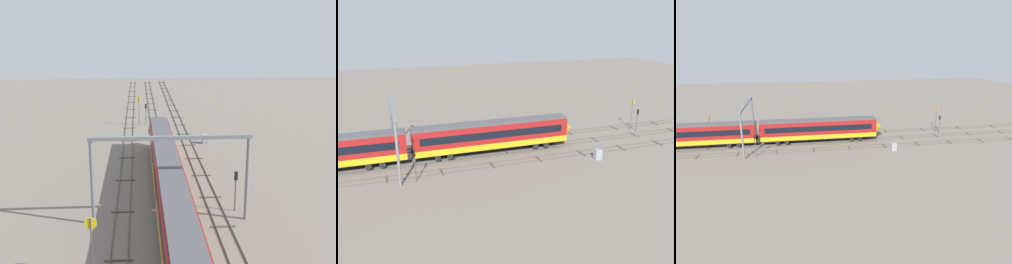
# 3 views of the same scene
# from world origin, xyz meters

# --- Properties ---
(ground_plane) EXTENTS (202.07, 202.07, 0.00)m
(ground_plane) POSITION_xyz_m (0.00, 0.00, 0.00)
(ground_plane) COLOR slate
(track_near_foreground) EXTENTS (186.07, 2.40, 0.16)m
(track_near_foreground) POSITION_xyz_m (-0.00, -4.89, 0.07)
(track_near_foreground) COLOR #59544C
(track_near_foreground) RESTS_ON ground
(track_with_train) EXTENTS (186.07, 2.40, 0.16)m
(track_with_train) POSITION_xyz_m (-0.00, 0.00, 0.07)
(track_with_train) COLOR #59544C
(track_with_train) RESTS_ON ground
(track_middle) EXTENTS (186.07, 2.40, 0.16)m
(track_middle) POSITION_xyz_m (0.00, 4.89, 0.07)
(track_middle) COLOR #59544C
(track_middle) RESTS_ON ground
(overhead_gantry) EXTENTS (0.40, 15.62, 8.74)m
(overhead_gantry) POSITION_xyz_m (-16.31, 0.07, 6.38)
(overhead_gantry) COLOR slate
(overhead_gantry) RESTS_ON ground
(speed_sign_near_foreground) EXTENTS (0.14, 0.88, 5.65)m
(speed_sign_near_foreground) POSITION_xyz_m (25.64, 3.03, 3.60)
(speed_sign_near_foreground) COLOR #4C4C51
(speed_sign_near_foreground) RESTS_ON ground
(speed_sign_mid_trackside) EXTENTS (0.14, 0.96, 4.99)m
(speed_sign_mid_trackside) POSITION_xyz_m (-25.42, 6.74, 3.28)
(speed_sign_mid_trackside) COLOR #4C4C51
(speed_sign_mid_trackside) RESTS_ON ground
(signal_light_trackside_approach) EXTENTS (0.31, 0.32, 4.14)m
(signal_light_trackside_approach) POSITION_xyz_m (25.88, 1.70, 2.73)
(signal_light_trackside_approach) COLOR #4C4C51
(signal_light_trackside_approach) RESTS_ON ground
(signal_light_trackside_departure) EXTENTS (0.31, 0.32, 4.31)m
(signal_light_trackside_departure) POSITION_xyz_m (-14.30, -6.83, 2.83)
(signal_light_trackside_departure) COLOR #4C4C51
(signal_light_trackside_departure) RESTS_ON ground
(relay_cabinet) EXTENTS (1.04, 0.85, 1.49)m
(relay_cabinet) POSITION_xyz_m (11.83, -7.74, 0.74)
(relay_cabinet) COLOR gray
(relay_cabinet) RESTS_ON ground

